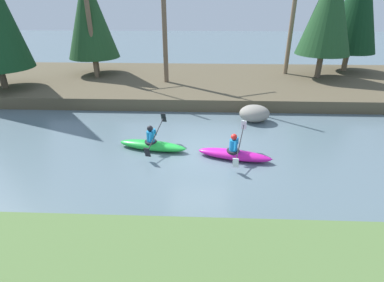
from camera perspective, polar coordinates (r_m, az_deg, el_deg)
name	(u,v)px	position (r m, az deg, el deg)	size (l,w,h in m)	color
ground_plane	(200,152)	(11.60, 1.51, -2.13)	(90.00, 90.00, 0.00)	slate
riverbank_far	(202,83)	(20.00, 1.96, 11.01)	(44.00, 9.28, 0.64)	brown
conifer_tree_left	(89,15)	(21.63, -18.96, 21.77)	(3.31, 3.31, 6.38)	brown
conifer_tree_mid_left	(330,8)	(21.18, 24.74, 21.96)	(3.31, 3.31, 6.83)	brown
conifer_tree_centre	(358,3)	(24.08, 29.09, 22.02)	(3.44, 3.44, 7.54)	#7A664C
bare_tree_upstream	(91,24)	(20.66, -18.77, 20.36)	(3.82, 3.77, 6.95)	brown
bare_tree_mid_upstream	(165,22)	(18.58, -5.16, 21.57)	(4.01, 3.96, 7.31)	brown
bare_tree_mid_downstream	(293,15)	(21.69, 18.69, 21.75)	(4.31, 4.26, 7.89)	#7A664C
kayaker_lead	(235,154)	(11.13, 8.17, -2.39)	(2.78, 2.05, 1.20)	#C61999
kayaker_middle	(153,144)	(11.80, -7.48, -0.64)	(2.79, 2.06, 1.20)	green
boulder_midstream	(254,113)	(14.63, 11.81, 5.16)	(1.43, 1.12, 0.81)	gray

